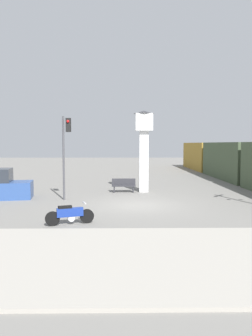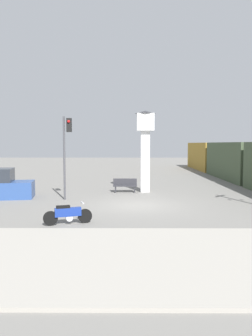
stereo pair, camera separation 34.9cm
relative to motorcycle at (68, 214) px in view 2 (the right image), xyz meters
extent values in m
plane|color=slate|center=(2.99, 4.09, -0.42)|extent=(120.00, 120.00, 0.00)
cube|color=#9E998E|center=(2.99, -4.00, -0.37)|extent=(36.00, 6.00, 0.10)
cylinder|color=black|center=(0.67, 0.23, -0.13)|extent=(0.58, 0.28, 0.58)
cylinder|color=black|center=(-0.66, -0.22, -0.13)|extent=(0.58, 0.28, 0.58)
cube|color=navy|center=(0.01, 0.00, 0.08)|extent=(1.08, 0.55, 0.35)
cube|color=black|center=(-0.18, -0.06, 0.31)|extent=(0.59, 0.39, 0.10)
cylinder|color=silver|center=(0.05, 0.02, -0.16)|extent=(0.32, 0.27, 0.27)
cube|color=silver|center=(0.57, 0.19, 0.43)|extent=(0.19, 0.42, 0.04)
cube|color=white|center=(3.62, 9.12, 1.65)|extent=(0.60, 0.60, 4.15)
cube|color=white|center=(3.62, 9.12, 4.30)|extent=(1.15, 1.15, 1.15)
cylinder|color=white|center=(3.62, 8.54, 4.30)|extent=(0.92, 0.02, 0.92)
cone|color=#333338|center=(3.62, 9.12, 4.98)|extent=(1.38, 1.38, 0.20)
cube|color=#425138|center=(12.48, 17.35, 1.28)|extent=(2.80, 10.79, 3.40)
cube|color=olive|center=(12.48, 28.73, 1.28)|extent=(2.80, 10.79, 3.40)
cylinder|color=#47474C|center=(-1.26, 5.87, 2.00)|extent=(0.12, 0.12, 4.85)
cube|color=black|center=(-0.96, 5.87, 3.93)|extent=(0.28, 0.24, 0.80)
sphere|color=red|center=(-0.96, 5.72, 4.13)|extent=(0.16, 0.16, 0.16)
cube|color=#2D2D33|center=(2.25, 8.74, 0.03)|extent=(1.60, 0.44, 0.08)
cube|color=#2D2D33|center=(2.25, 8.93, 0.28)|extent=(1.60, 0.06, 0.44)
cube|color=#2D2D33|center=(1.61, 8.74, -0.22)|extent=(0.08, 0.35, 0.41)
cube|color=#2D2D33|center=(2.89, 8.74, -0.22)|extent=(0.08, 0.35, 0.41)
camera|label=1|loc=(2.10, -13.11, 2.86)|focal=35.00mm
camera|label=2|loc=(2.44, -13.11, 2.86)|focal=35.00mm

